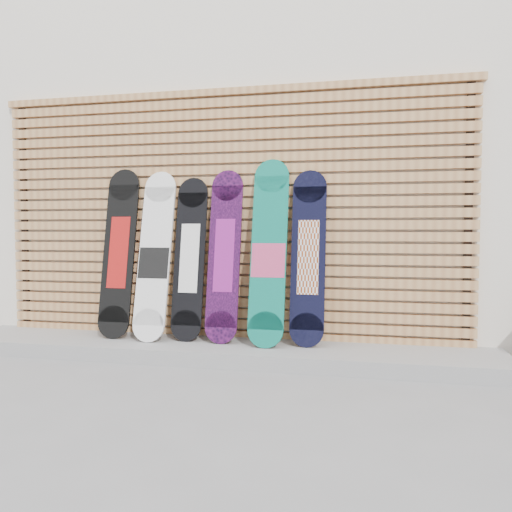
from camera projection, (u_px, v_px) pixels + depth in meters
The scene contains 10 objects.
ground at pixel (208, 383), 3.48m from camera, with size 80.00×80.00×0.00m, color gray.
building at pixel (322, 175), 6.70m from camera, with size 12.00×5.00×3.60m, color silver.
concrete_step at pixel (216, 350), 4.17m from camera, with size 4.60×0.70×0.12m, color gray.
slat_wall at pixel (225, 214), 4.39m from camera, with size 4.26×0.08×2.29m.
snowboard_0 at pixel (119, 252), 4.43m from camera, with size 0.29×0.31×1.50m.
snowboard_1 at pixel (155, 256), 4.32m from camera, with size 0.29×0.37×1.47m.
snowboard_2 at pixel (190, 258), 4.31m from camera, with size 0.27×0.28×1.41m.
snowboard_3 at pixel (224, 255), 4.23m from camera, with size 0.27×0.30×1.47m.
snowboard_4 at pixel (269, 252), 4.11m from camera, with size 0.30×0.38×1.55m.
snowboard_5 at pixel (308, 257), 4.09m from camera, with size 0.28×0.28×1.45m.
Camera 1 is at (1.05, -3.28, 1.07)m, focal length 35.00 mm.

